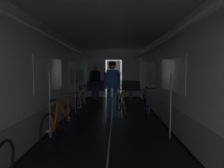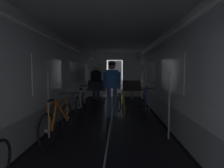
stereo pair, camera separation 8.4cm
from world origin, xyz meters
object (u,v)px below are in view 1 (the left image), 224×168
at_px(bicycle_orange, 60,122).
at_px(bicycle_blue, 145,104).
at_px(bench_seat_far_right, 131,88).
at_px(person_cyclist_aisle, 112,83).
at_px(bicycle_yellow_in_aisle, 122,103).
at_px(person_standing_near_bench, 95,80).
at_px(bench_seat_far_left, 96,88).
at_px(bicycle_white, 81,103).

distance_m(bicycle_orange, bicycle_blue, 3.03).
xyz_separation_m(bench_seat_far_right, bicycle_orange, (-1.93, -6.09, -0.18)).
xyz_separation_m(bicycle_blue, person_cyclist_aisle, (-1.03, -0.13, 0.69)).
bearing_deg(bench_seat_far_right, person_cyclist_aisle, -102.38).
height_order(bicycle_yellow_in_aisle, person_standing_near_bench, person_standing_near_bench).
relative_size(bicycle_blue, bicycle_yellow_in_aisle, 1.01).
distance_m(bench_seat_far_right, person_standing_near_bench, 1.88).
relative_size(bicycle_blue, person_cyclist_aisle, 0.98).
xyz_separation_m(person_cyclist_aisle, bicycle_yellow_in_aisle, (0.31, 0.26, -0.69)).
distance_m(bicycle_blue, person_cyclist_aisle, 1.25).
bearing_deg(bench_seat_far_right, bicycle_orange, -107.58).
xyz_separation_m(bicycle_orange, person_standing_near_bench, (0.13, 5.71, 0.59)).
height_order(bench_seat_far_right, person_standing_near_bench, person_standing_near_bench).
bearing_deg(bench_seat_far_left, person_standing_near_bench, -89.59).
relative_size(bench_seat_far_right, bicycle_yellow_in_aisle, 0.59).
height_order(bench_seat_far_right, bicycle_orange, bench_seat_far_right).
bearing_deg(person_cyclist_aisle, person_standing_near_bench, 104.12).
bearing_deg(bicycle_white, bicycle_orange, -90.94).
bearing_deg(bicycle_blue, bicycle_orange, -133.34).
bearing_deg(bench_seat_far_right, bicycle_blue, -87.79).
height_order(person_cyclist_aisle, bicycle_yellow_in_aisle, person_cyclist_aisle).
bearing_deg(bicycle_orange, bicycle_white, 89.06).
distance_m(bicycle_white, person_cyclist_aisle, 1.25).
xyz_separation_m(bicycle_orange, bicycle_blue, (2.08, 2.20, -0.00)).
bearing_deg(person_cyclist_aisle, bicycle_blue, 7.10).
relative_size(bicycle_white, person_standing_near_bench, 1.00).
bearing_deg(bicycle_yellow_in_aisle, person_standing_near_bench, 109.94).
distance_m(bench_seat_far_right, bicycle_blue, 3.89).
distance_m(bench_seat_far_right, bicycle_yellow_in_aisle, 3.80).
bearing_deg(person_standing_near_bench, bicycle_yellow_in_aisle, -70.06).
bearing_deg(person_standing_near_bench, bicycle_orange, -91.32).
relative_size(person_cyclist_aisle, person_standing_near_bench, 1.03).
distance_m(bench_seat_far_right, bicycle_orange, 6.39).
xyz_separation_m(bicycle_blue, bicycle_white, (-2.04, 0.15, 0.00)).
relative_size(bench_seat_far_right, person_standing_near_bench, 0.58).
bearing_deg(bicycle_orange, person_cyclist_aisle, 63.20).
distance_m(bicycle_orange, person_standing_near_bench, 5.75).
bearing_deg(bicycle_white, bicycle_blue, -4.14).
distance_m(bench_seat_far_left, bench_seat_far_right, 1.80).
bearing_deg(bicycle_blue, person_cyclist_aisle, -172.90).
distance_m(bicycle_white, bicycle_yellow_in_aisle, 1.32).
relative_size(bench_seat_far_left, bicycle_orange, 0.58).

